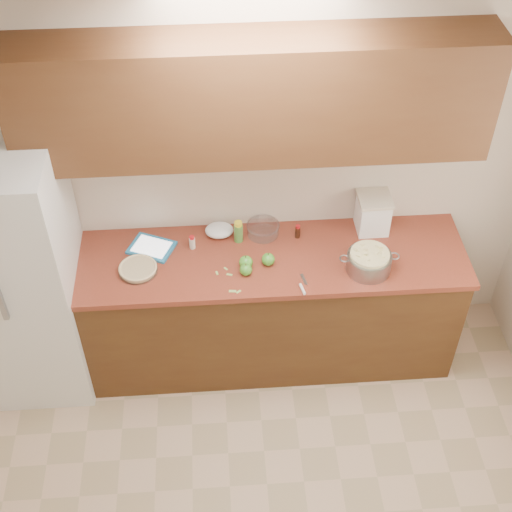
{
  "coord_description": "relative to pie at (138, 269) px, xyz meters",
  "views": [
    {
      "loc": [
        -0.22,
        -1.68,
        3.98
      ],
      "look_at": [
        0.0,
        1.43,
        0.98
      ],
      "focal_mm": 50.0,
      "sensor_mm": 36.0,
      "label": 1
    }
  ],
  "objects": [
    {
      "name": "paper_towel",
      "position": [
        0.5,
        0.3,
        0.02
      ],
      "size": [
        0.21,
        0.19,
        0.07
      ],
      "primitive_type": "ellipsoid",
      "rotation": [
        0.0,
        0.0,
        -0.24
      ],
      "color": "white",
      "rests_on": "counter_run"
    },
    {
      "name": "upper_cabinets",
      "position": [
        0.72,
        0.22,
        1.01
      ],
      "size": [
        2.6,
        0.34,
        0.7
      ],
      "primitive_type": "cube",
      "color": "#502F18",
      "rests_on": "room_shell"
    },
    {
      "name": "apple_left",
      "position": [
        0.65,
        -0.01,
        0.02
      ],
      "size": [
        0.08,
        0.08,
        0.1
      ],
      "color": "#469329",
      "rests_on": "counter_run"
    },
    {
      "name": "colander",
      "position": [
        1.39,
        -0.08,
        0.05
      ],
      "size": [
        0.37,
        0.27,
        0.14
      ],
      "rotation": [
        0.0,
        0.0,
        -0.42
      ],
      "color": "gray",
      "rests_on": "counter_run"
    },
    {
      "name": "peel_d",
      "position": [
        0.56,
        -0.21,
        -0.02
      ],
      "size": [
        0.05,
        0.02,
        0.0
      ],
      "primitive_type": "cube",
      "rotation": [
        0.0,
        0.0,
        -0.11
      ],
      "color": "#98C35E",
      "rests_on": "counter_run"
    },
    {
      "name": "peel_c",
      "position": [
        0.55,
        -0.07,
        -0.02
      ],
      "size": [
        0.04,
        0.02,
        0.0
      ],
      "primitive_type": "cube",
      "rotation": [
        0.0,
        0.0,
        -0.33
      ],
      "color": "#98C35E",
      "rests_on": "counter_run"
    },
    {
      "name": "peel_b",
      "position": [
        0.53,
        -0.02,
        -0.02
      ],
      "size": [
        0.03,
        0.03,
        0.0
      ],
      "primitive_type": "cube",
      "rotation": [
        0.0,
        0.0,
        -0.88
      ],
      "color": "#98C35E",
      "rests_on": "counter_run"
    },
    {
      "name": "apple_center",
      "position": [
        0.79,
        0.01,
        0.02
      ],
      "size": [
        0.08,
        0.08,
        0.09
      ],
      "color": "#469329",
      "rests_on": "counter_run"
    },
    {
      "name": "mixing_bowl",
      "position": [
        0.78,
        0.29,
        0.02
      ],
      "size": [
        0.21,
        0.21,
        0.08
      ],
      "rotation": [
        0.0,
        0.0,
        -0.03
      ],
      "color": "silver",
      "rests_on": "counter_run"
    },
    {
      "name": "lemon_bottle",
      "position": [
        0.62,
        0.23,
        0.05
      ],
      "size": [
        0.06,
        0.06,
        0.15
      ],
      "rotation": [
        0.0,
        0.0,
        0.29
      ],
      "color": "#4C8C38",
      "rests_on": "counter_run"
    },
    {
      "name": "counter_run",
      "position": [
        0.72,
        0.07,
        -0.48
      ],
      "size": [
        2.64,
        0.68,
        0.92
      ],
      "color": "#4B2E15",
      "rests_on": "ground"
    },
    {
      "name": "fridge",
      "position": [
        -0.72,
        0.03,
        -0.04
      ],
      "size": [
        0.7,
        0.7,
        1.8
      ],
      "primitive_type": "cube",
      "color": "silver",
      "rests_on": "ground"
    },
    {
      "name": "peel_a",
      "position": [
        0.6,
        -0.21,
        -0.02
      ],
      "size": [
        0.03,
        0.03,
        0.0
      ],
      "primitive_type": "cube",
      "rotation": [
        0.0,
        0.0,
        0.64
      ],
      "color": "#98C35E",
      "rests_on": "counter_run"
    },
    {
      "name": "cinnamon_shaker",
      "position": [
        0.33,
        0.19,
        0.02
      ],
      "size": [
        0.04,
        0.04,
        0.09
      ],
      "rotation": [
        0.0,
        0.0,
        -0.42
      ],
      "color": "beige",
      "rests_on": "counter_run"
    },
    {
      "name": "peel_e",
      "position": [
        0.48,
        -0.05,
        -0.02
      ],
      "size": [
        0.02,
        0.03,
        0.0
      ],
      "primitive_type": "cube",
      "rotation": [
        0.0,
        0.0,
        -1.33
      ],
      "color": "#98C35E",
      "rests_on": "counter_run"
    },
    {
      "name": "vanilla_bottle",
      "position": [
        1.0,
        0.24,
        0.03
      ],
      "size": [
        0.03,
        0.03,
        0.09
      ],
      "rotation": [
        0.0,
        0.0,
        0.13
      ],
      "color": "black",
      "rests_on": "counter_run"
    },
    {
      "name": "room_shell",
      "position": [
        0.72,
        -1.41,
        0.36
      ],
      "size": [
        3.6,
        3.6,
        3.6
      ],
      "color": "tan",
      "rests_on": "ground"
    },
    {
      "name": "flour_canister",
      "position": [
        1.48,
        0.29,
        0.11
      ],
      "size": [
        0.21,
        0.21,
        0.26
      ],
      "rotation": [
        0.0,
        0.0,
        0.02
      ],
      "color": "white",
      "rests_on": "counter_run"
    },
    {
      "name": "apple_front",
      "position": [
        0.65,
        -0.07,
        0.02
      ],
      "size": [
        0.08,
        0.08,
        0.09
      ],
      "color": "#469329",
      "rests_on": "counter_run"
    },
    {
      "name": "paring_knife",
      "position": [
        0.98,
        -0.21,
        -0.01
      ],
      "size": [
        0.05,
        0.18,
        0.02
      ],
      "rotation": [
        0.0,
        0.0,
        0.22
      ],
      "color": "gray",
      "rests_on": "counter_run"
    },
    {
      "name": "tablet",
      "position": [
        0.07,
        0.19,
        -0.01
      ],
      "size": [
        0.33,
        0.29,
        0.02
      ],
      "rotation": [
        0.0,
        0.0,
        -0.42
      ],
      "color": "teal",
      "rests_on": "counter_run"
    },
    {
      "name": "pie",
      "position": [
        0.0,
        0.0,
        0.0
      ],
      "size": [
        0.24,
        0.24,
        0.04
      ],
      "rotation": [
        0.0,
        0.0,
        0.04
      ],
      "color": "silver",
      "rests_on": "counter_run"
    }
  ]
}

